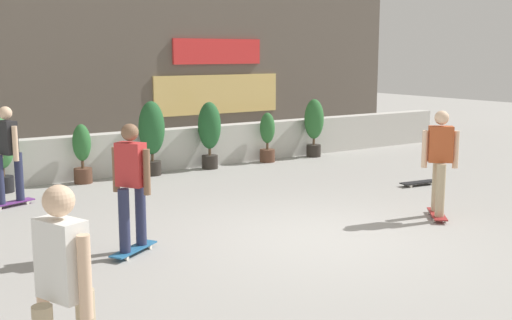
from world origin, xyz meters
TOP-DOWN VIEW (x-y plane):
  - ground_plane at (0.00, 0.00)m, footprint 48.00×48.00m
  - planter_wall at (0.00, 6.00)m, footprint 18.00×0.40m
  - building_backdrop at (0.01, 10.00)m, footprint 20.00×2.08m
  - potted_plant_1 at (-2.94, 5.55)m, footprint 0.46×0.46m
  - potted_plant_2 at (-1.43, 5.55)m, footprint 0.36×0.36m
  - potted_plant_3 at (0.08, 5.55)m, footprint 0.55×0.55m
  - potted_plant_4 at (1.47, 5.55)m, footprint 0.51×0.51m
  - potted_plant_5 at (3.05, 5.55)m, footprint 0.36×0.36m
  - potted_plant_6 at (4.46, 5.55)m, footprint 0.48×0.48m
  - skater_mid_plaza at (-4.29, -2.49)m, footprint 0.82×0.53m
  - skater_foreground at (2.27, -0.23)m, footprint 0.67×0.74m
  - skater_by_wall_left at (-3.10, 4.31)m, footprint 0.82×0.53m
  - skater_far_left at (-2.41, 0.75)m, footprint 0.79×0.59m
  - skateboard_near_camera at (3.94, 1.65)m, footprint 0.82×0.29m

SIDE VIEW (x-z plane):
  - ground_plane at x=0.00m, z-range 0.00..0.00m
  - skateboard_near_camera at x=3.94m, z-range 0.02..0.10m
  - planter_wall at x=0.00m, z-range 0.00..0.90m
  - potted_plant_5 at x=3.05m, z-range 0.03..1.20m
  - potted_plant_2 at x=-1.43m, z-range 0.03..1.21m
  - potted_plant_1 at x=-2.94m, z-range 0.10..1.50m
  - potted_plant_6 at x=4.46m, z-range 0.11..1.55m
  - potted_plant_4 at x=1.47m, z-range 0.12..1.61m
  - potted_plant_3 at x=0.08m, z-range 0.14..1.71m
  - skater_mid_plaza at x=-4.29m, z-range 0.09..1.79m
  - skater_foreground at x=2.27m, z-range 0.09..1.79m
  - skater_by_wall_left at x=-3.10m, z-range 0.09..1.79m
  - skater_far_left at x=-2.41m, z-range 0.09..1.79m
  - building_backdrop at x=0.01m, z-range 0.00..6.50m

